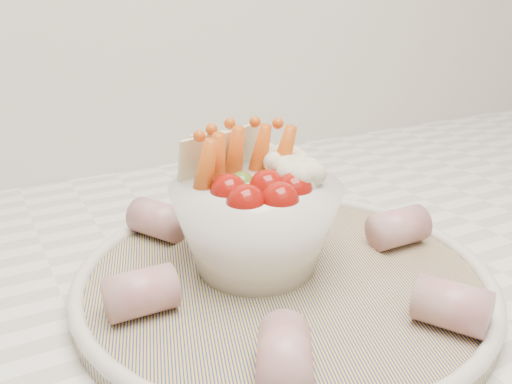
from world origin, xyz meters
TOP-DOWN VIEW (x-y plane):
  - serving_platter at (-0.01, 1.41)m, footprint 0.41×0.41m
  - veggie_bowl at (-0.02, 1.43)m, footprint 0.13×0.13m
  - cured_meat_rolls at (-0.01, 1.41)m, footprint 0.28×0.28m

SIDE VIEW (x-z plane):
  - serving_platter at x=-0.01m, z-range 0.92..0.94m
  - cured_meat_rolls at x=-0.01m, z-range 0.93..0.97m
  - veggie_bowl at x=-0.02m, z-range 0.92..1.03m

